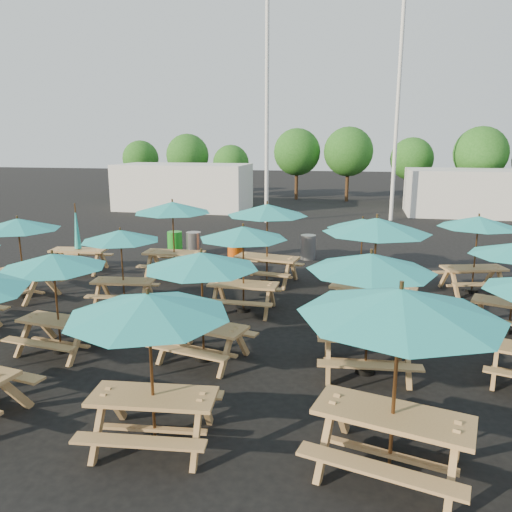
% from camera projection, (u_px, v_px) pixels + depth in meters
% --- Properties ---
extents(ground, '(120.00, 120.00, 0.00)m').
position_uv_depth(ground, '(244.00, 311.00, 12.69)').
color(ground, black).
rests_on(ground, ground).
extents(picnic_unit_2, '(2.73, 2.73, 2.22)m').
position_uv_depth(picnic_unit_2, '(18.00, 228.00, 13.41)').
color(picnic_unit_2, '#A67749').
rests_on(picnic_unit_2, ground).
extents(picnic_unit_3, '(1.95, 1.75, 2.27)m').
position_uv_depth(picnic_unit_3, '(78.00, 244.00, 16.29)').
color(picnic_unit_3, '#A67749').
rests_on(picnic_unit_3, ground).
extents(picnic_unit_5, '(2.35, 2.35, 2.09)m').
position_uv_depth(picnic_unit_5, '(53.00, 266.00, 9.86)').
color(picnic_unit_5, '#A67749').
rests_on(picnic_unit_5, ground).
extents(picnic_unit_6, '(2.25, 2.25, 2.03)m').
position_uv_depth(picnic_unit_6, '(121.00, 239.00, 12.78)').
color(picnic_unit_6, '#A67749').
rests_on(picnic_unit_6, ground).
extents(picnic_unit_7, '(2.45, 2.45, 2.41)m').
position_uv_depth(picnic_unit_7, '(173.00, 211.00, 15.44)').
color(picnic_unit_7, '#A67749').
rests_on(picnic_unit_7, ground).
extents(picnic_unit_8, '(2.47, 2.47, 2.26)m').
position_uv_depth(picnic_unit_8, '(149.00, 312.00, 6.73)').
color(picnic_unit_8, '#A67749').
rests_on(picnic_unit_8, ground).
extents(picnic_unit_9, '(2.65, 2.65, 2.21)m').
position_uv_depth(picnic_unit_9, '(201.00, 265.00, 9.45)').
color(picnic_unit_9, '#A67749').
rests_on(picnic_unit_9, ground).
extents(picnic_unit_10, '(2.24, 2.24, 2.21)m').
position_uv_depth(picnic_unit_10, '(243.00, 237.00, 12.25)').
color(picnic_unit_10, '#A67749').
rests_on(picnic_unit_10, ground).
extents(picnic_unit_11, '(2.81, 2.81, 2.43)m').
position_uv_depth(picnic_unit_11, '(267.00, 214.00, 14.78)').
color(picnic_unit_11, '#A67749').
rests_on(picnic_unit_11, ground).
extents(picnic_unit_12, '(3.07, 3.07, 2.53)m').
position_uv_depth(picnic_unit_12, '(400.00, 312.00, 6.06)').
color(picnic_unit_12, '#A67749').
rests_on(picnic_unit_12, ground).
extents(picnic_unit_13, '(2.49, 2.49, 2.31)m').
position_uv_depth(picnic_unit_13, '(371.00, 268.00, 8.88)').
color(picnic_unit_13, '#A67749').
rests_on(picnic_unit_13, ground).
extents(picnic_unit_14, '(3.03, 3.03, 2.52)m').
position_uv_depth(picnic_unit_14, '(376.00, 230.00, 11.57)').
color(picnic_unit_14, '#A67749').
rests_on(picnic_unit_14, ground).
extents(picnic_unit_15, '(2.13, 2.13, 2.06)m').
position_uv_depth(picnic_unit_15, '(363.00, 227.00, 14.42)').
color(picnic_unit_15, '#A67749').
rests_on(picnic_unit_15, ground).
extents(picnic_unit_19, '(2.73, 2.73, 2.22)m').
position_uv_depth(picnic_unit_19, '(478.00, 225.00, 13.83)').
color(picnic_unit_19, '#A67749').
rests_on(picnic_unit_19, ground).
extents(waste_bin_0, '(0.55, 0.55, 0.89)m').
position_uv_depth(waste_bin_0, '(175.00, 243.00, 18.84)').
color(waste_bin_0, '#1A901F').
rests_on(waste_bin_0, ground).
extents(waste_bin_1, '(0.55, 0.55, 0.89)m').
position_uv_depth(waste_bin_1, '(194.00, 244.00, 18.73)').
color(waste_bin_1, gray).
rests_on(waste_bin_1, ground).
extents(waste_bin_2, '(0.55, 0.55, 0.89)m').
position_uv_depth(waste_bin_2, '(235.00, 246.00, 18.32)').
color(waste_bin_2, '#C94A0B').
rests_on(waste_bin_2, ground).
extents(waste_bin_3, '(0.55, 0.55, 0.89)m').
position_uv_depth(waste_bin_3, '(308.00, 247.00, 18.15)').
color(waste_bin_3, gray).
rests_on(waste_bin_3, ground).
extents(mast_0, '(0.20, 0.20, 12.00)m').
position_uv_depth(mast_0, '(267.00, 104.00, 25.08)').
color(mast_0, silver).
rests_on(mast_0, ground).
extents(mast_1, '(0.20, 0.20, 12.00)m').
position_uv_depth(mast_1, '(398.00, 105.00, 25.72)').
color(mast_1, silver).
rests_on(mast_1, ground).
extents(event_tent_0, '(8.00, 4.00, 2.80)m').
position_uv_depth(event_tent_0, '(184.00, 187.00, 31.12)').
color(event_tent_0, silver).
rests_on(event_tent_0, ground).
extents(event_tent_1, '(7.00, 4.00, 2.60)m').
position_uv_depth(event_tent_1, '(469.00, 192.00, 28.77)').
color(event_tent_1, silver).
rests_on(event_tent_1, ground).
extents(tree_0, '(2.80, 2.80, 4.24)m').
position_uv_depth(tree_0, '(141.00, 159.00, 38.89)').
color(tree_0, '#382314').
rests_on(tree_0, ground).
extents(tree_1, '(3.11, 3.11, 4.72)m').
position_uv_depth(tree_1, '(188.00, 155.00, 36.69)').
color(tree_1, '#382314').
rests_on(tree_1, ground).
extents(tree_2, '(2.59, 2.59, 3.93)m').
position_uv_depth(tree_2, '(231.00, 163.00, 35.92)').
color(tree_2, '#382314').
rests_on(tree_2, ground).
extents(tree_3, '(3.36, 3.36, 5.09)m').
position_uv_depth(tree_3, '(297.00, 152.00, 35.85)').
color(tree_3, '#382314').
rests_on(tree_3, ground).
extents(tree_4, '(3.41, 3.41, 5.17)m').
position_uv_depth(tree_4, '(348.00, 152.00, 34.68)').
color(tree_4, '#382314').
rests_on(tree_4, ground).
extents(tree_5, '(2.94, 2.94, 4.45)m').
position_uv_depth(tree_5, '(412.00, 159.00, 34.34)').
color(tree_5, '#382314').
rests_on(tree_5, ground).
extents(tree_6, '(3.38, 3.38, 5.13)m').
position_uv_depth(tree_6, '(481.00, 153.00, 31.76)').
color(tree_6, '#382314').
rests_on(tree_6, ground).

